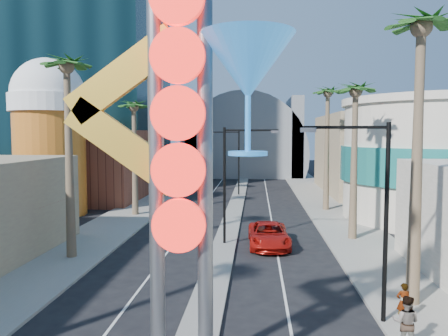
% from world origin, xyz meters
% --- Properties ---
extents(sidewalk_west, '(5.00, 100.00, 0.15)m').
position_xyz_m(sidewalk_west, '(-9.50, 35.00, 0.07)').
color(sidewalk_west, gray).
rests_on(sidewalk_west, ground).
extents(sidewalk_east, '(5.00, 100.00, 0.15)m').
position_xyz_m(sidewalk_east, '(9.50, 35.00, 0.07)').
color(sidewalk_east, gray).
rests_on(sidewalk_east, ground).
extents(median, '(1.60, 84.00, 0.15)m').
position_xyz_m(median, '(0.00, 38.00, 0.07)').
color(median, gray).
rests_on(median, ground).
extents(hotel_tower, '(20.00, 20.00, 50.00)m').
position_xyz_m(hotel_tower, '(-22.00, 52.00, 25.00)').
color(hotel_tower, black).
rests_on(hotel_tower, ground).
extents(brick_filler_west, '(10.00, 10.00, 8.00)m').
position_xyz_m(brick_filler_west, '(-16.00, 38.00, 4.00)').
color(brick_filler_west, brown).
rests_on(brick_filler_west, ground).
extents(filler_east, '(10.00, 20.00, 10.00)m').
position_xyz_m(filler_east, '(16.00, 48.00, 5.00)').
color(filler_east, '#9A7F63').
rests_on(filler_east, ground).
extents(beer_mug, '(7.00, 7.00, 14.50)m').
position_xyz_m(beer_mug, '(-17.00, 30.00, 7.84)').
color(beer_mug, '#BE6F19').
rests_on(beer_mug, ground).
extents(turquoise_building, '(16.60, 16.60, 10.60)m').
position_xyz_m(turquoise_building, '(18.00, 30.00, 5.25)').
color(turquoise_building, '#BCB79F').
rests_on(turquoise_building, ground).
extents(canopy, '(22.00, 16.00, 22.00)m').
position_xyz_m(canopy, '(0.00, 72.00, 4.31)').
color(canopy, slate).
rests_on(canopy, ground).
extents(neon_sign, '(6.53, 2.60, 12.55)m').
position_xyz_m(neon_sign, '(0.82, 2.96, 7.31)').
color(neon_sign, gray).
rests_on(neon_sign, ground).
extents(streetlight_0, '(3.79, 0.25, 8.00)m').
position_xyz_m(streetlight_0, '(0.55, 20.00, 4.88)').
color(streetlight_0, black).
rests_on(streetlight_0, ground).
extents(streetlight_1, '(3.79, 0.25, 8.00)m').
position_xyz_m(streetlight_1, '(-0.55, 44.00, 4.88)').
color(streetlight_1, black).
rests_on(streetlight_1, ground).
extents(streetlight_2, '(3.45, 0.25, 8.00)m').
position_xyz_m(streetlight_2, '(6.72, 8.00, 4.83)').
color(streetlight_2, black).
rests_on(streetlight_2, ground).
extents(palm_1, '(2.40, 2.40, 12.70)m').
position_xyz_m(palm_1, '(-9.00, 16.00, 10.82)').
color(palm_1, brown).
rests_on(palm_1, ground).
extents(palm_2, '(2.40, 2.40, 11.20)m').
position_xyz_m(palm_2, '(-9.00, 30.00, 9.48)').
color(palm_2, brown).
rests_on(palm_2, ground).
extents(palm_3, '(2.40, 2.40, 11.20)m').
position_xyz_m(palm_3, '(-9.00, 42.00, 9.48)').
color(palm_3, brown).
rests_on(palm_3, ground).
extents(palm_5, '(2.40, 2.40, 13.20)m').
position_xyz_m(palm_5, '(9.00, 10.00, 11.27)').
color(palm_5, brown).
rests_on(palm_5, ground).
extents(palm_6, '(2.40, 2.40, 11.70)m').
position_xyz_m(palm_6, '(9.00, 22.00, 9.93)').
color(palm_6, brown).
rests_on(palm_6, ground).
extents(palm_7, '(2.40, 2.40, 12.70)m').
position_xyz_m(palm_7, '(9.00, 34.00, 10.82)').
color(palm_7, brown).
rests_on(palm_7, ground).
extents(red_pickup, '(2.86, 5.80, 1.58)m').
position_xyz_m(red_pickup, '(3.00, 19.78, 0.79)').
color(red_pickup, '#B7140E').
rests_on(red_pickup, ground).
extents(pedestrian_a, '(0.59, 0.42, 1.54)m').
position_xyz_m(pedestrian_a, '(7.96, 8.04, 0.92)').
color(pedestrian_a, gray).
rests_on(pedestrian_a, sidewalk_east).
extents(pedestrian_b, '(1.12, 1.02, 1.88)m').
position_xyz_m(pedestrian_b, '(7.30, 5.73, 1.09)').
color(pedestrian_b, gray).
rests_on(pedestrian_b, sidewalk_east).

